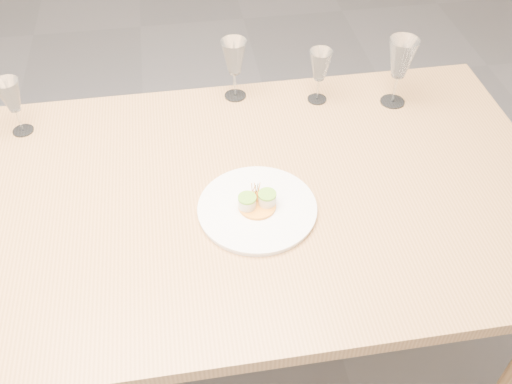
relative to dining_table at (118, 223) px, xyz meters
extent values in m
plane|color=slate|center=(0.00, 0.00, -0.68)|extent=(7.00, 7.00, 0.00)
cube|color=tan|center=(0.00, 0.00, 0.05)|extent=(2.40, 1.00, 0.04)
cylinder|color=tan|center=(1.10, 0.40, -0.33)|extent=(0.07, 0.07, 0.71)
cylinder|color=white|center=(0.37, -0.08, 0.07)|extent=(0.31, 0.31, 0.01)
cylinder|color=white|center=(0.37, -0.08, 0.08)|extent=(0.31, 0.31, 0.01)
cylinder|color=#FAA62F|center=(0.37, -0.08, 0.09)|extent=(0.10, 0.10, 0.01)
cylinder|color=beige|center=(0.34, -0.08, 0.11)|extent=(0.05, 0.05, 0.03)
cylinder|color=beige|center=(0.40, -0.07, 0.11)|extent=(0.05, 0.05, 0.03)
cylinder|color=#7EBC34|center=(0.34, -0.08, 0.12)|extent=(0.05, 0.05, 0.01)
cylinder|color=#7EBC34|center=(0.40, -0.07, 0.12)|extent=(0.05, 0.05, 0.01)
cylinder|color=tan|center=(0.43, -0.13, 0.08)|extent=(0.05, 0.05, 0.00)
cylinder|color=white|center=(-0.27, 0.36, 0.07)|extent=(0.06, 0.06, 0.00)
cylinder|color=white|center=(-0.27, 0.36, 0.11)|extent=(0.01, 0.01, 0.08)
cone|color=white|center=(-0.27, 0.36, 0.20)|extent=(0.07, 0.07, 0.10)
cylinder|color=white|center=(0.38, 0.44, 0.07)|extent=(0.07, 0.07, 0.00)
cylinder|color=white|center=(0.38, 0.44, 0.11)|extent=(0.01, 0.01, 0.08)
cone|color=white|center=(0.38, 0.44, 0.21)|extent=(0.08, 0.08, 0.11)
cylinder|color=white|center=(0.64, 0.38, 0.07)|extent=(0.06, 0.06, 0.00)
cylinder|color=white|center=(0.64, 0.38, 0.11)|extent=(0.01, 0.01, 0.08)
cone|color=white|center=(0.64, 0.38, 0.20)|extent=(0.07, 0.07, 0.10)
cylinder|color=white|center=(0.87, 0.33, 0.07)|extent=(0.08, 0.08, 0.00)
cylinder|color=white|center=(0.87, 0.33, 0.12)|extent=(0.01, 0.01, 0.10)
cone|color=white|center=(0.87, 0.33, 0.23)|extent=(0.09, 0.09, 0.12)
camera|label=1|loc=(0.21, -1.08, 1.15)|focal=40.00mm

